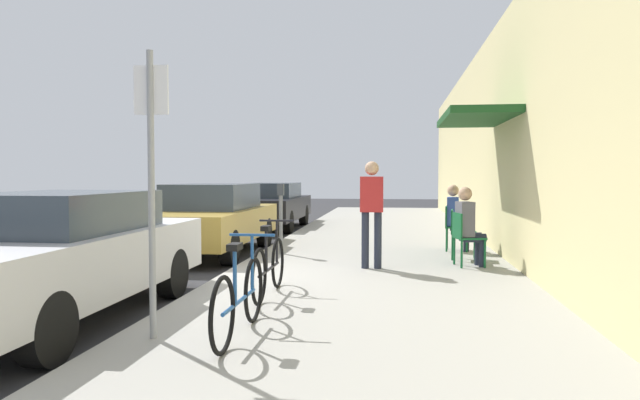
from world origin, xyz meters
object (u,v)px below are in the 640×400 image
Objects in this scene: bicycle_1 at (269,267)px; cafe_chair_2 at (453,225)px; pedestrian_standing at (372,206)px; parked_car_1 at (211,218)px; seated_patron_0 at (468,224)px; street_sign at (151,171)px; cafe_chair_0 at (465,235)px; seated_patron_2 at (456,215)px; parked_car_0 at (55,254)px; parking_meter at (281,213)px; parked_car_2 at (270,205)px; cafe_chair_1 at (459,231)px; bicycle_0 at (240,298)px.

bicycle_1 is 1.97× the size of cafe_chair_2.
pedestrian_standing reaches higher than cafe_chair_2.
parked_car_1 is 3.41× the size of seated_patron_0.
parked_car_1 is at bearing 103.56° from street_sign.
cafe_chair_0 is at bearing -89.97° from cafe_chair_2.
parked_car_1 is at bearing -176.81° from seated_patron_2.
seated_patron_2 is at bearing 49.14° from parked_car_0.
parking_meter is (1.55, -0.58, 0.15)m from parked_car_1.
cafe_chair_2 is (4.81, -5.27, -0.09)m from parked_car_2.
parked_car_1 is 5.14m from seated_patron_0.
parked_car_0 is at bearing -136.88° from cafe_chair_1.
parked_car_1 is 5.09m from cafe_chair_0.
bicycle_1 is 5.30m from cafe_chair_2.
parked_car_2 is at bearing 104.19° from parking_meter.
pedestrian_standing reaches higher than cafe_chair_1.
bicycle_0 is 1.97× the size of cafe_chair_2.
seated_patron_2 is 0.76× the size of pedestrian_standing.
parked_car_1 is 2.57× the size of bicycle_0.
cafe_chair_0 and cafe_chair_1 have the same top height.
parked_car_0 is 10.91m from parked_car_2.
seated_patron_2 is (3.37, 6.49, -0.82)m from street_sign.
cafe_chair_2 is at bearing 3.31° from parked_car_1.
bicycle_0 is at bearing -78.95° from parked_car_2.
street_sign is 2.99× the size of cafe_chair_0.
bicycle_1 is 1.33× the size of seated_patron_2.
parked_car_2 is 5.06× the size of cafe_chair_0.
seated_patron_0 is 1.93m from cafe_chair_2.
cafe_chair_2 is 0.67× the size of seated_patron_2.
pedestrian_standing reaches higher than seated_patron_2.
parked_car_2 is 3.33× the size of parking_meter.
cafe_chair_0 is (4.81, 3.70, -0.12)m from parked_car_0.
cafe_chair_2 is (4.81, 5.63, -0.12)m from parked_car_0.
cafe_chair_1 is at bearing -90.00° from cafe_chair_2.
bicycle_0 is (2.27, -0.72, -0.26)m from parked_car_0.
cafe_chair_2 is at bearing 90.00° from cafe_chair_1.
parking_meter is 2.32m from pedestrian_standing.
parked_car_2 is at bearing 132.66° from seated_patron_2.
parking_meter reaches higher than seated_patron_2.
parked_car_0 reaches higher than bicycle_1.
seated_patron_0 is (4.87, -7.20, 0.10)m from parked_car_2.
seated_patron_2 is (2.60, 6.35, 0.34)m from bicycle_0.
parked_car_2 is 7.18m from seated_patron_2.
street_sign is at bearing -90.51° from parking_meter.
seated_patron_0 is 0.82m from cafe_chair_1.
cafe_chair_2 is (2.65, 4.58, 0.14)m from bicycle_1.
bicycle_0 is (2.27, -11.63, -0.24)m from parked_car_2.
pedestrian_standing is (-1.49, -2.35, 0.50)m from cafe_chair_2.
parking_meter reaches higher than parked_car_2.
parked_car_0 is at bearing 162.41° from bicycle_0.
pedestrian_standing is (-1.49, -0.41, 0.50)m from cafe_chair_0.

